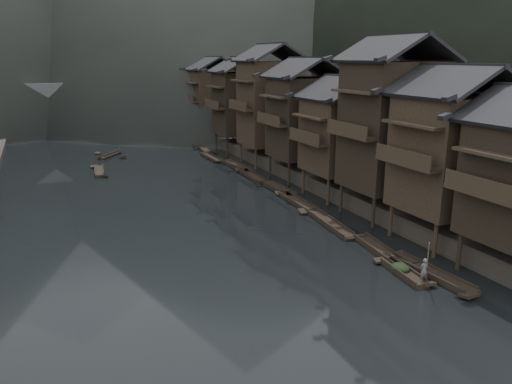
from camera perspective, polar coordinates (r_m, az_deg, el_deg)
water at (r=32.82m, az=-3.46°, el=-9.26°), size 300.00×300.00×0.00m
right_bank at (r=82.69m, az=9.82°, el=6.19°), size 40.00×200.00×1.80m
stilt_houses at (r=55.34m, az=6.27°, el=10.05°), size 9.00×67.60×15.60m
moored_sampans at (r=55.18m, az=0.55°, el=1.19°), size 2.99×61.49×0.47m
midriver_boats at (r=75.70m, az=-15.26°, el=4.51°), size 13.32×35.32×0.45m
stone_bridge at (r=100.96m, az=-18.08°, el=9.68°), size 40.00×6.00×9.00m
hero_sampan at (r=33.83m, az=16.42°, el=-8.75°), size 1.49×4.81×0.43m
cargo_heap at (r=33.75m, az=16.22°, el=-7.78°), size 1.04×1.37×0.63m
boatman at (r=32.44m, az=18.69°, el=-8.07°), size 0.59×0.41×1.54m
bamboo_pole at (r=31.65m, az=19.37°, el=-3.56°), size 1.82×1.89×3.79m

